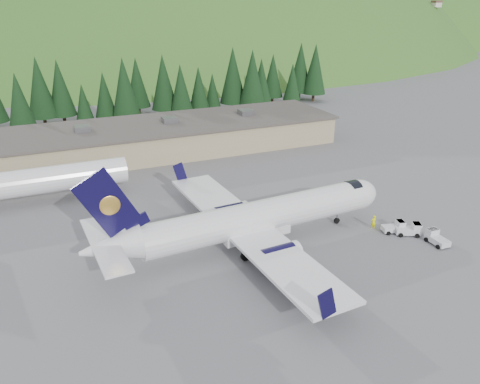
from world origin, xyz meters
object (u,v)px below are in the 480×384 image
baggage_tug_a (395,227)px  terminal_building (143,139)px  second_airliner (20,183)px  ramp_worker (373,222)px  baggage_tug_b (410,229)px  baggage_tug_c (436,238)px  airliner (253,220)px

baggage_tug_a → terminal_building: 46.93m
baggage_tug_a → second_airliner: bearing=161.2°
terminal_building → ramp_worker: (19.09, -40.25, -1.74)m
baggage_tug_b → ramp_worker: ramp_worker is taller
baggage_tug_c → baggage_tug_a: bearing=32.3°
ramp_worker → second_airliner: bearing=-27.3°
baggage_tug_a → baggage_tug_b: bearing=-34.5°
second_airliner → baggage_tug_b: second_airliner is taller
baggage_tug_c → ramp_worker: (-4.31, 5.74, 0.22)m
baggage_tug_b → ramp_worker: size_ratio=1.79×
baggage_tug_a → baggage_tug_c: size_ratio=1.01×
airliner → baggage_tug_b: airliner is taller
airliner → baggage_tug_c: size_ratio=12.82×
airliner → baggage_tug_a: 17.64m
baggage_tug_a → ramp_worker: bearing=151.9°
second_airliner → ramp_worker: 45.99m
terminal_building → baggage_tug_b: bearing=-62.9°
baggage_tug_c → terminal_building: (-23.40, 45.99, 1.96)m
baggage_tug_a → terminal_building: size_ratio=0.04×
airliner → ramp_worker: (15.13, -2.19, -2.31)m
baggage_tug_b → ramp_worker: (-3.05, 2.98, 0.21)m
baggage_tug_b → airliner: bearing=-167.7°
terminal_building → baggage_tug_a: bearing=-63.4°
airliner → terminal_building: airliner is taller
terminal_building → ramp_worker: terminal_building is taller
second_airliner → baggage_tug_b: 50.17m
ramp_worker → baggage_tug_b: bearing=140.2°
baggage_tug_a → terminal_building: terminal_building is taller
second_airliner → baggage_tug_c: 52.75m
second_airliner → terminal_building: 25.55m
airliner → baggage_tug_a: size_ratio=12.71×
ramp_worker → terminal_building: bearing=-60.0°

